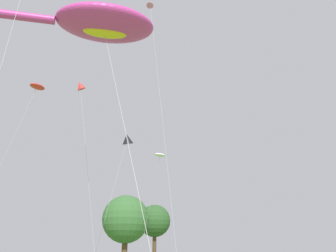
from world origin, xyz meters
The scene contains 8 objects.
big_show_kite centered at (-2.86, 17.69, 14.16)m, with size 11.54×8.71×14.85m.
small_kite_streamer_purple centered at (6.43, 25.58, 9.62)m, with size 1.13×4.62×9.84m.
small_kite_tiny_distant centered at (-5.58, 18.68, 9.75)m, with size 2.96×2.46×10.04m.
small_kite_box_yellow centered at (-0.96, 25.15, 13.71)m, with size 1.76×2.62×14.22m.
small_kite_stunt_black centered at (5.29, 29.23, 11.80)m, with size 4.17×1.78×12.40m.
small_kite_diamond_red centered at (2.70, 21.40, 20.02)m, with size 0.86×3.79×20.70m.
tree_pine_center centered at (28.94, 61.39, 7.96)m, with size 5.98×5.98×11.02m.
tree_broad_distant centered at (17.54, 51.79, 7.03)m, with size 7.14×7.14×10.65m.
Camera 1 is at (-9.60, 1.24, 1.97)m, focal length 39.10 mm.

